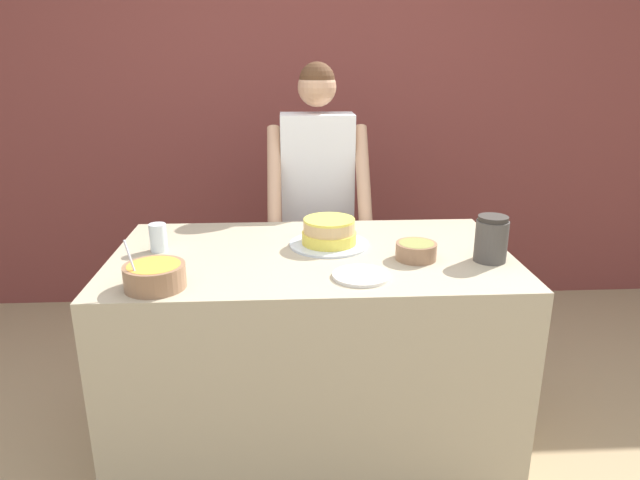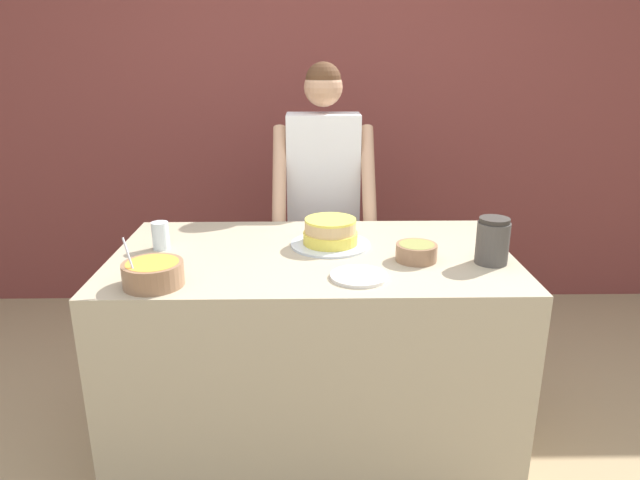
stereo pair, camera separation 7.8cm
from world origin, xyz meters
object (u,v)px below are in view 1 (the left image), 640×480
person_baker (317,188)px  ceramic_plate (361,276)px  cake (329,234)px  frosting_bowl_orange (155,275)px  drinking_glass (158,238)px  frosting_bowl_olive (416,250)px  stoneware_jar (491,239)px

person_baker → ceramic_plate: 1.05m
ceramic_plate → cake: bearing=104.0°
cake → frosting_bowl_orange: frosting_bowl_orange is taller
frosting_bowl_orange → drinking_glass: (-0.07, 0.38, 0.01)m
frosting_bowl_orange → drinking_glass: frosting_bowl_orange is taller
frosting_bowl_olive → stoneware_jar: stoneware_jar is taller
frosting_bowl_orange → ceramic_plate: frosting_bowl_orange is taller
drinking_glass → ceramic_plate: size_ratio=0.55×
person_baker → drinking_glass: bearing=-133.2°
frosting_bowl_orange → ceramic_plate: (0.71, 0.05, -0.04)m
ceramic_plate → person_baker: bearing=95.6°
cake → ceramic_plate: cake is taller
cake → frosting_bowl_olive: bearing=-29.5°
frosting_bowl_olive → ceramic_plate: (-0.23, -0.17, -0.03)m
cake → drinking_glass: cake is taller
drinking_glass → ceramic_plate: (0.77, -0.32, -0.05)m
frosting_bowl_orange → drinking_glass: size_ratio=1.85×
cake → frosting_bowl_orange: size_ratio=1.58×
frosting_bowl_orange → stoneware_jar: 1.23m
cake → drinking_glass: (-0.68, -0.03, 0.01)m
cake → frosting_bowl_olive: cake is taller
person_baker → frosting_bowl_olive: 0.93m
person_baker → cake: bearing=-88.9°
frosting_bowl_olive → stoneware_jar: bearing=-6.7°
cake → stoneware_jar: stoneware_jar is taller
cake → frosting_bowl_olive: (0.32, -0.18, -0.01)m
person_baker → stoneware_jar: person_baker is taller
person_baker → cake: (0.01, -0.69, -0.03)m
ceramic_plate → stoneware_jar: bearing=15.3°
person_baker → frosting_bowl_orange: 1.25m
cake → stoneware_jar: bearing=-19.7°
person_baker → frosting_bowl_olive: person_baker is taller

